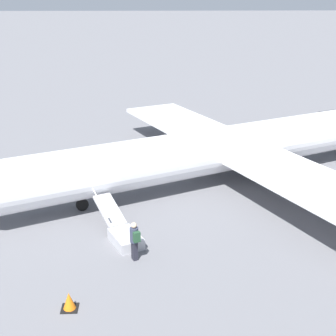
{
  "coord_description": "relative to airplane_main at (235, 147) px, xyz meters",
  "views": [
    {
      "loc": [
        4.27,
        25.81,
        10.6
      ],
      "look_at": [
        3.21,
        2.41,
        1.85
      ],
      "focal_mm": 50.0,
      "sensor_mm": 36.0,
      "label": 1
    }
  ],
  "objects": [
    {
      "name": "passenger",
      "position": [
        5.78,
        8.95,
        -1.07
      ],
      "size": [
        0.46,
        0.57,
        1.74
      ],
      "rotation": [
        0.0,
        0.0,
        -1.14
      ],
      "color": "#23232D",
      "rests_on": "ground"
    },
    {
      "name": "ground_plane",
      "position": [
        0.89,
        0.41,
        -2.08
      ],
      "size": [
        600.0,
        600.0,
        0.0
      ],
      "primitive_type": "plane",
      "color": "slate"
    },
    {
      "name": "boarding_stairs",
      "position": [
        6.39,
        7.23,
        -1.7
      ],
      "size": [
        2.62,
        4.07,
        1.72
      ],
      "rotation": [
        0.0,
        0.0,
        -1.14
      ],
      "color": "#B2B2B7",
      "rests_on": "ground"
    },
    {
      "name": "airplane_main",
      "position": [
        0.0,
        0.0,
        0.0
      ],
      "size": [
        30.61,
        24.14,
        6.95
      ],
      "rotation": [
        0.0,
        0.0,
        0.43
      ],
      "color": "white",
      "rests_on": "ground"
    },
    {
      "name": "traffic_cone_near_stairs",
      "position": [
        8.06,
        12.14,
        -1.77
      ],
      "size": [
        0.61,
        0.61,
        0.67
      ],
      "color": "black",
      "rests_on": "ground"
    }
  ]
}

